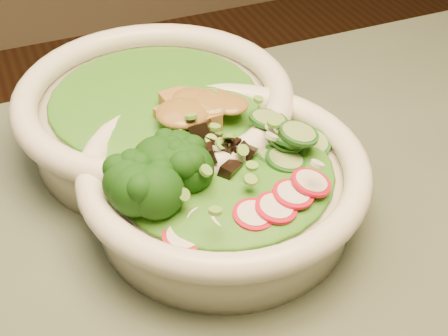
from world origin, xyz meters
name	(u,v)px	position (x,y,z in m)	size (l,w,h in m)	color
salad_bowl	(224,185)	(-0.22, 0.14, 0.79)	(0.25, 0.25, 0.07)	silver
side_bowl	(156,113)	(-0.24, 0.26, 0.79)	(0.27, 0.27, 0.07)	silver
lettuce_bed	(224,167)	(-0.22, 0.14, 0.81)	(0.19, 0.19, 0.02)	#175B13
side_lettuce	(154,96)	(-0.24, 0.26, 0.81)	(0.18, 0.18, 0.02)	#175B13
broccoli_florets	(160,175)	(-0.27, 0.13, 0.82)	(0.07, 0.06, 0.04)	black
radish_slices	(262,208)	(-0.21, 0.08, 0.81)	(0.10, 0.04, 0.02)	#B50D26
cucumber_slices	(287,139)	(-0.16, 0.14, 0.82)	(0.06, 0.06, 0.03)	#80A95E
mushroom_heap	(218,148)	(-0.22, 0.15, 0.82)	(0.06, 0.06, 0.04)	black
tofu_cubes	(197,121)	(-0.22, 0.20, 0.82)	(0.08, 0.05, 0.03)	olive
peanut_sauce	(196,110)	(-0.22, 0.20, 0.83)	(0.06, 0.05, 0.01)	brown
scallion_garnish	(224,147)	(-0.22, 0.14, 0.83)	(0.18, 0.18, 0.02)	#619B36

